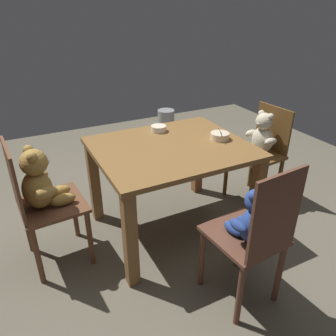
{
  "coord_description": "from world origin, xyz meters",
  "views": [
    {
      "loc": [
        -0.99,
        -1.9,
        1.66
      ],
      "look_at": [
        0.0,
        0.05,
        0.52
      ],
      "focal_mm": 35.05,
      "sensor_mm": 36.0,
      "label": 1
    }
  ],
  "objects_px": {
    "dining_table": "(171,163)",
    "porridge_bowl_cream_near_right": "(220,136)",
    "teddy_chair_near_front": "(253,228)",
    "teddy_chair_near_left": "(40,189)",
    "metal_pail": "(166,118)",
    "teddy_chair_near_right": "(261,142)",
    "porridge_bowl_white_far_center": "(159,128)"
  },
  "relations": [
    {
      "from": "porridge_bowl_cream_near_right",
      "to": "teddy_chair_near_right",
      "type": "bearing_deg",
      "value": 12.28
    },
    {
      "from": "teddy_chair_near_left",
      "to": "porridge_bowl_white_far_center",
      "type": "xyz_separation_m",
      "value": [
        0.95,
        0.25,
        0.17
      ]
    },
    {
      "from": "teddy_chair_near_front",
      "to": "teddy_chair_near_left",
      "type": "bearing_deg",
      "value": 43.44
    },
    {
      "from": "teddy_chair_near_right",
      "to": "porridge_bowl_white_far_center",
      "type": "height_order",
      "value": "teddy_chair_near_right"
    },
    {
      "from": "dining_table",
      "to": "teddy_chair_near_right",
      "type": "bearing_deg",
      "value": 3.84
    },
    {
      "from": "teddy_chair_near_right",
      "to": "teddy_chair_near_left",
      "type": "bearing_deg",
      "value": -4.21
    },
    {
      "from": "dining_table",
      "to": "teddy_chair_near_front",
      "type": "distance_m",
      "value": 0.83
    },
    {
      "from": "teddy_chair_near_front",
      "to": "porridge_bowl_white_far_center",
      "type": "bearing_deg",
      "value": -3.19
    },
    {
      "from": "teddy_chair_near_front",
      "to": "porridge_bowl_cream_near_right",
      "type": "xyz_separation_m",
      "value": [
        0.3,
        0.78,
        0.21
      ]
    },
    {
      "from": "porridge_bowl_white_far_center",
      "to": "teddy_chair_near_left",
      "type": "bearing_deg",
      "value": -165.28
    },
    {
      "from": "porridge_bowl_white_far_center",
      "to": "metal_pail",
      "type": "relative_size",
      "value": 0.5
    },
    {
      "from": "dining_table",
      "to": "teddy_chair_near_right",
      "type": "distance_m",
      "value": 0.91
    },
    {
      "from": "metal_pail",
      "to": "porridge_bowl_white_far_center",
      "type": "bearing_deg",
      "value": -118.1
    },
    {
      "from": "teddy_chair_near_left",
      "to": "metal_pail",
      "type": "height_order",
      "value": "teddy_chair_near_left"
    },
    {
      "from": "porridge_bowl_white_far_center",
      "to": "metal_pail",
      "type": "xyz_separation_m",
      "value": [
        0.99,
        1.85,
        -0.63
      ]
    },
    {
      "from": "teddy_chair_near_front",
      "to": "teddy_chair_near_left",
      "type": "relative_size",
      "value": 1.04
    },
    {
      "from": "dining_table",
      "to": "porridge_bowl_cream_near_right",
      "type": "distance_m",
      "value": 0.42
    },
    {
      "from": "teddy_chair_near_right",
      "to": "teddy_chair_near_left",
      "type": "xyz_separation_m",
      "value": [
        -1.81,
        -0.01,
        0.03
      ]
    },
    {
      "from": "dining_table",
      "to": "metal_pail",
      "type": "distance_m",
      "value": 2.43
    },
    {
      "from": "teddy_chair_near_right",
      "to": "porridge_bowl_white_far_center",
      "type": "distance_m",
      "value": 0.91
    },
    {
      "from": "teddy_chair_near_front",
      "to": "porridge_bowl_cream_near_right",
      "type": "relative_size",
      "value": 6.75
    },
    {
      "from": "dining_table",
      "to": "porridge_bowl_cream_near_right",
      "type": "relative_size",
      "value": 7.75
    },
    {
      "from": "teddy_chair_near_left",
      "to": "porridge_bowl_cream_near_right",
      "type": "xyz_separation_m",
      "value": [
        1.29,
        -0.1,
        0.17
      ]
    },
    {
      "from": "dining_table",
      "to": "teddy_chair_near_left",
      "type": "xyz_separation_m",
      "value": [
        -0.91,
        0.05,
        -0.01
      ]
    },
    {
      "from": "porridge_bowl_cream_near_right",
      "to": "porridge_bowl_white_far_center",
      "type": "distance_m",
      "value": 0.49
    },
    {
      "from": "teddy_chair_near_front",
      "to": "porridge_bowl_cream_near_right",
      "type": "height_order",
      "value": "teddy_chair_near_front"
    },
    {
      "from": "teddy_chair_near_front",
      "to": "teddy_chair_near_right",
      "type": "xyz_separation_m",
      "value": [
        0.83,
        0.89,
        0.01
      ]
    },
    {
      "from": "teddy_chair_near_right",
      "to": "dining_table",
      "type": "bearing_deg",
      "value": -0.72
    },
    {
      "from": "dining_table",
      "to": "teddy_chair_near_front",
      "type": "height_order",
      "value": "teddy_chair_near_front"
    },
    {
      "from": "teddy_chair_near_front",
      "to": "teddy_chair_near_left",
      "type": "distance_m",
      "value": 1.32
    },
    {
      "from": "teddy_chair_near_right",
      "to": "teddy_chair_near_left",
      "type": "height_order",
      "value": "teddy_chair_near_left"
    },
    {
      "from": "porridge_bowl_cream_near_right",
      "to": "dining_table",
      "type": "bearing_deg",
      "value": 171.99
    }
  ]
}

